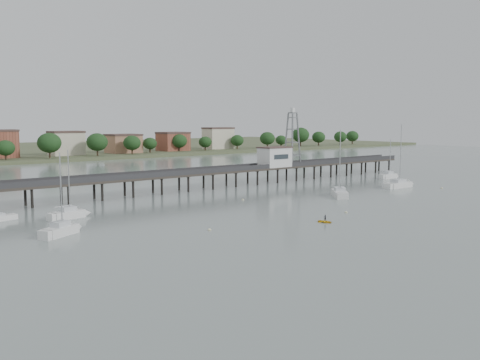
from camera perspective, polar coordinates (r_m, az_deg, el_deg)
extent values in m
plane|color=slate|center=(83.78, 19.62, -5.11)|extent=(500.00, 500.00, 0.00)
cube|color=#2D2823|center=(124.56, -4.71, 0.65)|extent=(150.00, 5.00, 0.50)
cube|color=#333335|center=(122.53, -4.07, 0.94)|extent=(150.00, 0.12, 1.10)
cube|color=#333335|center=(126.45, -5.33, 1.09)|extent=(150.00, 0.12, 1.10)
cylinder|color=black|center=(123.23, -4.19, -0.32)|extent=(0.50, 0.50, 4.40)
cylinder|color=black|center=(126.33, -5.19, -0.16)|extent=(0.50, 0.50, 4.40)
cylinder|color=black|center=(175.66, 15.61, 1.46)|extent=(0.50, 0.50, 4.40)
cylinder|color=black|center=(177.85, 14.60, 1.55)|extent=(0.50, 0.50, 4.40)
cube|color=silver|center=(140.08, 3.71, 2.42)|extent=(8.00, 5.00, 5.00)
cube|color=#4C3833|center=(139.92, 3.71, 3.50)|extent=(8.40, 5.40, 0.30)
cube|color=slate|center=(144.29, 5.63, 7.15)|extent=(1.80, 1.80, 0.30)
cube|color=silver|center=(144.31, 5.64, 7.45)|extent=(0.90, 0.90, 1.20)
cube|color=white|center=(154.72, 15.58, 0.34)|extent=(5.28, 2.38, 1.65)
cone|color=white|center=(157.22, 16.32, 0.41)|extent=(2.29, 2.16, 2.00)
cube|color=silver|center=(154.60, 15.59, 0.77)|extent=(2.40, 1.77, 0.75)
cylinder|color=#A5A8AA|center=(154.52, 15.73, 2.43)|extent=(0.18, 0.18, 9.64)
cylinder|color=#A5A8AA|center=(153.89, 15.40, 0.95)|extent=(3.00, 0.34, 0.12)
cube|color=white|center=(134.51, 16.53, -0.57)|extent=(7.55, 3.14, 1.65)
cone|color=white|center=(138.30, 17.66, -0.43)|extent=(3.20, 3.00, 2.90)
cube|color=silver|center=(134.38, 16.54, -0.08)|extent=(3.39, 2.43, 0.75)
cylinder|color=#A5A8AA|center=(134.25, 16.76, 2.76)|extent=(0.18, 0.18, 13.98)
cylinder|color=#A5A8AA|center=(133.32, 16.24, 0.12)|extent=(4.35, 0.26, 0.12)
cube|color=white|center=(92.73, -17.86, -3.66)|extent=(5.68, 3.06, 1.65)
cone|color=white|center=(94.54, -16.14, -3.42)|extent=(2.59, 2.48, 2.09)
cube|color=silver|center=(92.54, -17.89, -2.95)|extent=(2.66, 2.09, 0.75)
cylinder|color=#A5A8AA|center=(92.11, -17.79, -0.04)|extent=(0.18, 0.18, 10.09)
cylinder|color=#A5A8AA|center=(91.98, -18.37, -2.67)|extent=(3.11, 0.71, 0.12)
cube|color=white|center=(79.77, -18.59, -5.29)|extent=(5.89, 4.50, 1.65)
cone|color=white|center=(82.36, -17.01, -4.88)|extent=(3.05, 2.98, 2.15)
cube|color=silver|center=(79.55, -18.62, -4.46)|extent=(2.98, 2.68, 0.75)
cylinder|color=#A5A8AA|center=(79.10, -18.56, -0.97)|extent=(0.18, 0.18, 10.37)
cylinder|color=#A5A8AA|center=(78.77, -19.07, -4.18)|extent=(2.90, 1.63, 0.12)
cube|color=white|center=(115.55, 10.58, -1.52)|extent=(6.56, 6.91, 1.65)
cone|color=white|center=(119.76, 10.27, -1.24)|extent=(3.90, 3.91, 2.67)
cube|color=silver|center=(115.39, 10.59, -0.94)|extent=(3.62, 3.70, 0.75)
cylinder|color=#A5A8AA|center=(115.26, 10.62, 2.09)|extent=(0.18, 0.18, 12.88)
cylinder|color=#A5A8AA|center=(114.20, 10.68, -0.74)|extent=(2.75, 3.08, 0.12)
cube|color=white|center=(95.10, -23.76, -3.73)|extent=(3.84, 2.19, 1.00)
cube|color=silver|center=(94.64, -24.21, -3.43)|extent=(1.42, 1.42, 0.60)
imported|color=yellow|center=(86.32, 9.06, -4.48)|extent=(1.76, 0.90, 2.36)
imported|color=black|center=(86.32, 9.06, -4.48)|extent=(0.74, 1.07, 0.24)
ellipsoid|color=beige|center=(129.83, 10.61, -0.84)|extent=(0.56, 0.56, 0.39)
ellipsoid|color=beige|center=(108.73, 0.31, -2.12)|extent=(0.56, 0.56, 0.39)
ellipsoid|color=beige|center=(85.76, -19.07, -4.78)|extent=(0.56, 0.56, 0.39)
ellipsoid|color=beige|center=(95.84, 11.25, -3.40)|extent=(0.56, 0.56, 0.39)
ellipsoid|color=beige|center=(136.17, 20.72, -0.81)|extent=(0.56, 0.56, 0.39)
ellipsoid|color=beige|center=(79.30, -3.28, -5.32)|extent=(0.56, 0.56, 0.39)
cube|color=brown|center=(241.86, -18.03, 3.60)|extent=(13.00, 10.50, 9.00)
cube|color=brown|center=(253.02, -12.33, 3.87)|extent=(13.00, 10.50, 9.00)
cube|color=brown|center=(266.47, -7.16, 4.09)|extent=(13.00, 10.50, 9.00)
cube|color=brown|center=(282.47, -2.35, 4.26)|extent=(13.00, 10.50, 9.00)
ellipsoid|color=#193616|center=(224.42, -21.18, 3.36)|extent=(8.00, 8.00, 6.80)
ellipsoid|color=#193616|center=(285.95, 2.32, 4.35)|extent=(8.00, 8.00, 6.80)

